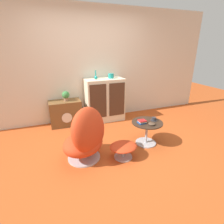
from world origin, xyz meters
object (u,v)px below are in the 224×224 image
at_px(ottoman, 123,148).
at_px(potted_plant, 66,95).
at_px(coffee_table, 147,130).
at_px(book_stack, 142,122).
at_px(vase_leftmost, 96,77).
at_px(vase_inner_left, 111,76).
at_px(tv_console, 66,113).
at_px(teacup, 154,119).
at_px(bowl, 152,124).
at_px(sideboard, 105,100).
at_px(egg_chair, 86,137).

bearing_deg(ottoman, potted_plant, 111.78).
bearing_deg(coffee_table, potted_plant, 131.68).
xyz_separation_m(coffee_table, book_stack, (-0.11, -0.01, 0.19)).
relative_size(vase_leftmost, vase_inner_left, 1.53).
height_order(coffee_table, potted_plant, potted_plant).
bearing_deg(tv_console, potted_plant, 0.89).
bearing_deg(teacup, bowl, -133.57).
xyz_separation_m(teacup, bowl, (-0.14, -0.15, -0.01)).
distance_m(tv_console, ottoman, 1.81).
bearing_deg(sideboard, teacup, -69.22).
xyz_separation_m(egg_chair, bowl, (1.18, -0.04, 0.05)).
distance_m(ottoman, coffee_table, 0.65).
height_order(tv_console, ottoman, tv_console).
relative_size(egg_chair, vase_leftmost, 4.67).
height_order(egg_chair, bowl, egg_chair).
height_order(sideboard, egg_chair, sideboard).
relative_size(egg_chair, bowl, 7.37).
bearing_deg(potted_plant, ottoman, -68.22).
relative_size(coffee_table, vase_inner_left, 4.28).
bearing_deg(bowl, ottoman, -167.80).
distance_m(tv_console, potted_plant, 0.42).
xyz_separation_m(tv_console, vase_inner_left, (1.11, -0.04, 0.79)).
bearing_deg(book_stack, sideboard, 99.98).
bearing_deg(vase_leftmost, potted_plant, 176.87).
bearing_deg(sideboard, tv_console, 177.48).
distance_m(teacup, bowl, 0.21).
height_order(coffee_table, teacup, teacup).
xyz_separation_m(coffee_table, potted_plant, (-1.26, 1.41, 0.42)).
bearing_deg(potted_plant, bowl, -50.48).
height_order(vase_leftmost, vase_inner_left, vase_leftmost).
bearing_deg(teacup, coffee_table, -171.77).
relative_size(ottoman, vase_inner_left, 3.46).
relative_size(sideboard, book_stack, 6.86).
bearing_deg(egg_chair, book_stack, 4.57).
relative_size(sideboard, coffee_table, 1.81).
bearing_deg(ottoman, book_stack, 27.86).
relative_size(book_stack, bowl, 1.17).
height_order(vase_leftmost, book_stack, vase_leftmost).
distance_m(ottoman, vase_inner_left, 1.90).
bearing_deg(sideboard, coffee_table, -75.39).
xyz_separation_m(ottoman, vase_leftmost, (0.03, 1.63, 0.90)).
bearing_deg(vase_leftmost, vase_inner_left, 0.00).
xyz_separation_m(potted_plant, bowl, (1.27, -1.54, -0.25)).
bearing_deg(egg_chair, tv_console, 95.13).
bearing_deg(vase_leftmost, bowl, -69.14).
xyz_separation_m(tv_console, potted_plant, (0.04, 0.00, 0.41)).
distance_m(egg_chair, ottoman, 0.64).
distance_m(sideboard, tv_console, 0.97).
xyz_separation_m(ottoman, coffee_table, (0.59, 0.26, 0.10)).
height_order(tv_console, egg_chair, egg_chair).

